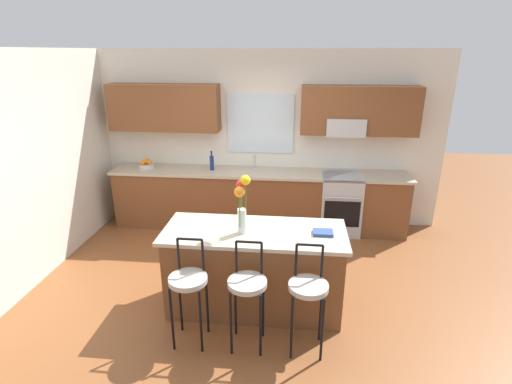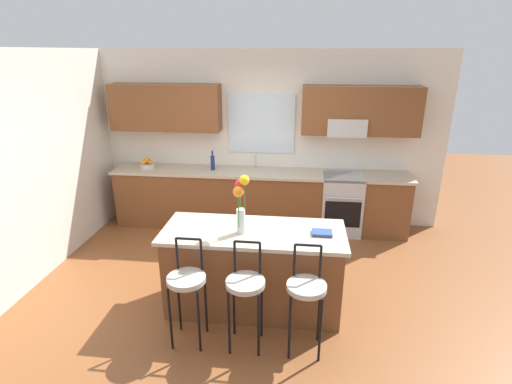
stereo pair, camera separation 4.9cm
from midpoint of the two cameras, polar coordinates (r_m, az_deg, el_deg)
name	(u,v)px [view 1 (the left image)]	position (r m, az deg, el deg)	size (l,w,h in m)	color
ground_plane	(245,285)	(4.84, -1.97, -13.41)	(14.00, 14.00, 0.00)	brown
wall_left	(40,165)	(5.49, -29.26, 3.52)	(0.12, 4.60, 2.70)	silver
back_wall_assembly	(262,130)	(6.13, 0.64, 9.06)	(5.60, 0.50, 2.70)	silver
counter_run	(258,199)	(6.14, 0.12, -1.03)	(4.56, 0.64, 0.92)	brown
sink_faucet	(255,160)	(6.10, -0.42, 4.71)	(0.02, 0.13, 0.23)	#B7BABC
oven_range	(340,203)	(6.13, 11.98, -1.58)	(0.60, 0.64, 0.92)	#B7BABC
kitchen_island	(254,269)	(4.25, -0.56, -11.21)	(1.89, 0.78, 0.92)	brown
bar_stool_near	(188,284)	(3.76, -10.22, -13.06)	(0.36, 0.36, 1.04)	black
bar_stool_middle	(247,287)	(3.66, -1.66, -13.75)	(0.36, 0.36, 1.04)	black
bar_stool_far	(308,291)	(3.63, 7.24, -14.14)	(0.36, 0.36, 1.04)	black
flower_vase	(242,200)	(3.84, -2.45, -1.20)	(0.16, 0.17, 0.62)	silver
cookbook	(323,233)	(4.01, 9.42, -5.88)	(0.20, 0.15, 0.03)	navy
fruit_bowl_oranges	(146,165)	(6.40, -15.95, 3.87)	(0.24, 0.24, 0.16)	silver
bottle_olive_oil	(212,163)	(6.07, -6.71, 4.30)	(0.06, 0.06, 0.30)	navy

